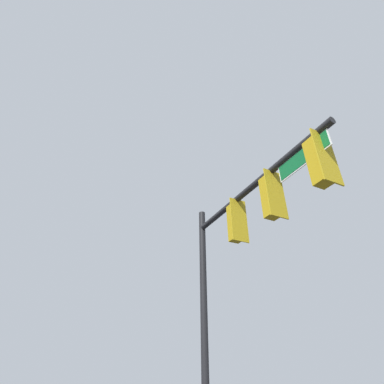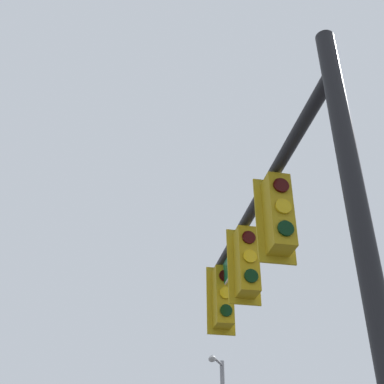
{
  "view_description": "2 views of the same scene",
  "coord_description": "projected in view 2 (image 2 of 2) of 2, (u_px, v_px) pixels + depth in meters",
  "views": [
    {
      "loc": [
        1.79,
        -12.0,
        1.64
      ],
      "look_at": [
        -3.99,
        -10.05,
        5.53
      ],
      "focal_mm": 28.0,
      "sensor_mm": 36.0,
      "label": 1
    },
    {
      "loc": [
        -11.19,
        -6.85,
        1.87
      ],
      "look_at": [
        -2.62,
        -7.37,
        7.3
      ],
      "focal_mm": 50.0,
      "sensor_mm": 36.0,
      "label": 2
    }
  ],
  "objects": [
    {
      "name": "signal_pole_near",
      "position": [
        273.0,
        261.0,
        7.22
      ],
      "size": [
        5.71,
        1.07,
        6.74
      ],
      "color": "black",
      "rests_on": "ground_plane"
    }
  ]
}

